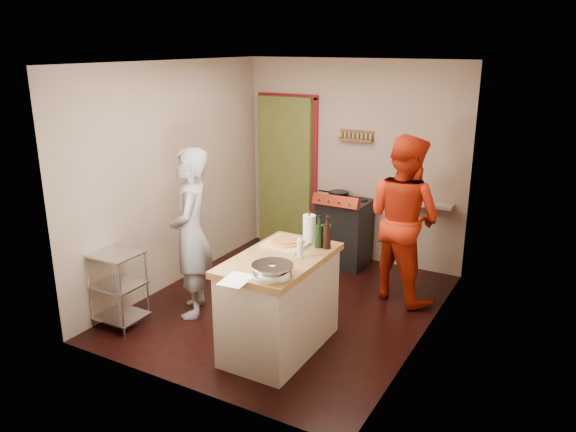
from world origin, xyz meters
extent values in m
plane|color=black|center=(0.00, 0.00, 0.00)|extent=(3.50, 3.50, 0.00)
cube|color=tan|center=(0.00, 1.75, 1.30)|extent=(3.00, 0.04, 2.60)
cube|color=#565B23|center=(-0.95, 1.80, 1.05)|extent=(0.80, 0.40, 2.10)
cube|color=maroon|center=(-1.37, 1.73, 1.05)|extent=(0.06, 0.06, 2.10)
cube|color=maroon|center=(-0.53, 1.73, 1.05)|extent=(0.06, 0.06, 2.10)
cube|color=maroon|center=(-0.95, 1.73, 2.10)|extent=(0.90, 0.06, 0.06)
cube|color=brown|center=(0.05, 1.70, 1.60)|extent=(0.46, 0.09, 0.03)
cube|color=brown|center=(0.05, 1.74, 1.66)|extent=(0.46, 0.02, 0.12)
cube|color=olive|center=(0.05, 1.70, 1.66)|extent=(0.42, 0.04, 0.07)
cube|color=tan|center=(0.95, 1.65, 0.90)|extent=(0.80, 0.18, 0.04)
cube|color=black|center=(0.75, 1.65, 1.02)|extent=(0.10, 0.14, 0.22)
cube|color=tan|center=(-1.50, 0.00, 1.30)|extent=(0.04, 3.50, 2.60)
cube|color=tan|center=(1.50, 0.00, 1.30)|extent=(0.04, 3.50, 2.60)
cube|color=white|center=(0.00, 0.00, 2.61)|extent=(3.00, 3.50, 0.02)
cube|color=black|center=(0.05, 1.43, 0.40)|extent=(0.60, 0.55, 0.80)
cube|color=black|center=(0.05, 1.43, 0.83)|extent=(0.60, 0.55, 0.06)
cube|color=maroon|center=(0.05, 1.15, 0.92)|extent=(0.60, 0.15, 0.17)
cylinder|color=black|center=(-0.10, 1.56, 0.91)|extent=(0.26, 0.26, 0.05)
cylinder|color=silver|center=(-1.50, -1.38, 0.40)|extent=(0.02, 0.02, 0.80)
cylinder|color=silver|center=(-1.06, -1.38, 0.40)|extent=(0.02, 0.02, 0.80)
cylinder|color=silver|center=(-1.50, -1.02, 0.40)|extent=(0.02, 0.02, 0.80)
cylinder|color=silver|center=(-1.06, -1.02, 0.40)|extent=(0.02, 0.02, 0.80)
cube|color=silver|center=(-1.28, -1.20, 0.10)|extent=(0.48, 0.40, 0.02)
cube|color=silver|center=(-1.28, -1.20, 0.45)|extent=(0.48, 0.40, 0.02)
cube|color=silver|center=(-1.28, -1.20, 0.78)|extent=(0.48, 0.40, 0.02)
cube|color=#BFB6A2|center=(0.38, -0.80, 0.44)|extent=(0.67, 1.17, 0.87)
cube|color=#A57C3E|center=(0.38, -0.80, 0.90)|extent=(0.73, 1.24, 0.06)
cube|color=#D4AE81|center=(0.29, -0.51, 0.94)|extent=(0.40, 0.40, 0.02)
cylinder|color=gold|center=(0.29, -0.51, 0.97)|extent=(0.32, 0.32, 0.02)
ellipsoid|color=silver|center=(0.56, -1.23, 0.99)|extent=(0.35, 0.35, 0.11)
cylinder|color=white|center=(0.45, -0.35, 1.07)|extent=(0.12, 0.12, 0.28)
cylinder|color=silver|center=(0.56, -0.74, 1.02)|extent=(0.06, 0.06, 0.17)
cube|color=white|center=(0.34, -1.43, 0.93)|extent=(0.24, 0.32, 0.00)
cylinder|color=black|center=(0.65, -0.38, 1.09)|extent=(0.08, 0.08, 0.31)
cylinder|color=black|center=(0.66, -0.40, 1.09)|extent=(0.08, 0.08, 0.31)
cylinder|color=black|center=(0.58, -0.41, 1.09)|extent=(0.08, 0.08, 0.31)
imported|color=silver|center=(-0.80, -0.61, 0.89)|extent=(0.71, 0.78, 1.79)
imported|color=red|center=(1.00, 0.85, 0.93)|extent=(1.10, 0.99, 1.86)
camera|label=1|loc=(2.76, -4.90, 2.79)|focal=35.00mm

